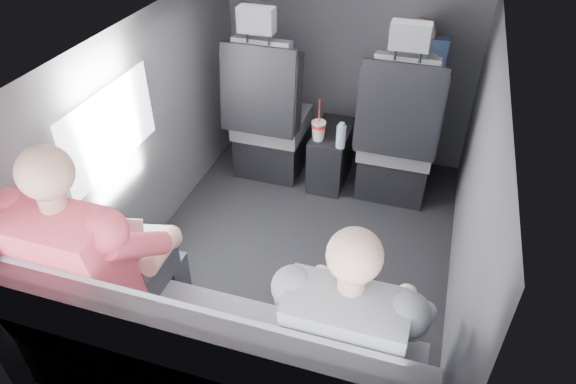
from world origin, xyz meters
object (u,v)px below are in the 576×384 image
(front_seat_left, at_px, (269,124))
(rear_bench, at_px, (221,372))
(soda_cup, at_px, (319,130))
(front_seat_right, at_px, (397,143))
(passenger_rear_right, at_px, (350,336))
(water_bottle, at_px, (341,136))
(passenger_rear_left, at_px, (98,268))
(laptop_white, at_px, (122,243))
(center_console, at_px, (331,155))
(laptop_black, at_px, (362,298))
(passenger_front_right, at_px, (413,81))

(front_seat_left, bearing_deg, rear_bench, -76.69)
(soda_cup, bearing_deg, front_seat_right, 11.69)
(passenger_rear_right, bearing_deg, water_bottle, 103.64)
(passenger_rear_left, bearing_deg, water_bottle, 68.15)
(front_seat_left, xyz_separation_m, laptop_white, (-0.12, -1.63, 0.23))
(center_console, bearing_deg, passenger_rear_right, -74.84)
(center_console, relative_size, laptop_black, 1.21)
(laptop_black, xyz_separation_m, passenger_front_right, (-0.03, 1.87, 0.11))
(rear_bench, bearing_deg, front_seat_right, 76.69)
(center_console, bearing_deg, front_seat_left, -174.93)
(passenger_rear_left, bearing_deg, laptop_black, 10.15)
(front_seat_left, bearing_deg, passenger_rear_right, -62.25)
(soda_cup, relative_size, laptop_white, 0.75)
(front_seat_left, xyz_separation_m, rear_bench, (0.45, -1.90, -0.09))
(soda_cup, bearing_deg, front_seat_left, 164.61)
(soda_cup, xyz_separation_m, water_bottle, (0.16, -0.05, 0.01))
(soda_cup, height_order, passenger_rear_left, passenger_rear_left)
(laptop_black, distance_m, passenger_rear_right, 0.19)
(front_seat_right, distance_m, water_bottle, 0.39)
(water_bottle, distance_m, laptop_white, 1.62)
(center_console, distance_m, passenger_rear_right, 1.96)
(rear_bench, relative_size, soda_cup, 5.45)
(front_seat_left, distance_m, passenger_rear_left, 1.83)
(front_seat_right, distance_m, soda_cup, 0.53)
(passenger_rear_left, bearing_deg, center_console, 73.07)
(front_seat_left, xyz_separation_m, water_bottle, (0.55, -0.16, 0.08))
(front_seat_right, height_order, passenger_front_right, front_seat_right)
(center_console, distance_m, water_bottle, 0.36)
(laptop_black, bearing_deg, water_bottle, 105.57)
(passenger_rear_left, bearing_deg, laptop_white, 92.13)
(center_console, xyz_separation_m, rear_bench, (-0.00, -1.94, 0.11))
(passenger_rear_right, bearing_deg, front_seat_left, 117.75)
(front_seat_left, distance_m, center_console, 0.49)
(passenger_rear_left, height_order, passenger_rear_right, passenger_rear_left)
(laptop_white, height_order, laptop_black, laptop_white)
(front_seat_right, xyz_separation_m, rear_bench, (-0.45, -1.90, -0.09))
(water_bottle, height_order, passenger_rear_left, passenger_rear_left)
(center_console, xyz_separation_m, passenger_front_right, (0.48, 0.22, 0.54))
(laptop_black, relative_size, passenger_rear_right, 0.33)
(front_seat_left, relative_size, laptop_white, 3.25)
(front_seat_left, xyz_separation_m, soda_cup, (0.39, -0.11, 0.07))
(rear_bench, distance_m, laptop_white, 0.71)
(front_seat_right, xyz_separation_m, water_bottle, (-0.35, -0.16, 0.08))
(soda_cup, xyz_separation_m, passenger_rear_left, (-0.50, -1.70, 0.18))
(center_console, relative_size, rear_bench, 0.30)
(laptop_white, distance_m, passenger_rear_right, 1.08)
(water_bottle, xyz_separation_m, laptop_white, (-0.67, -1.47, 0.15))
(front_seat_right, height_order, passenger_rear_right, front_seat_right)
(passenger_rear_left, relative_size, passenger_rear_right, 1.07)
(laptop_black, xyz_separation_m, passenger_rear_left, (-1.07, -0.19, 0.03))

